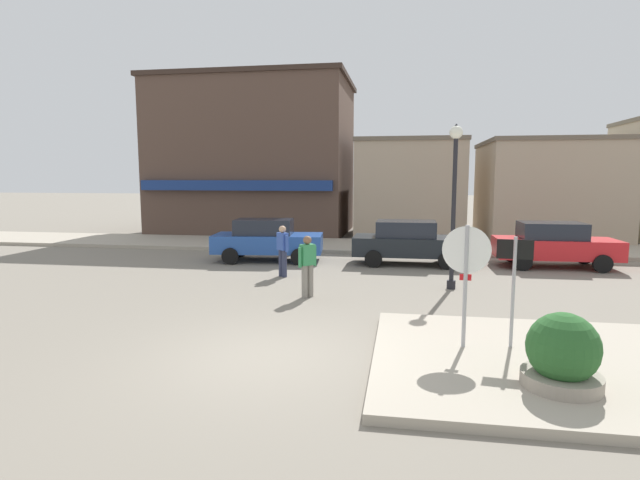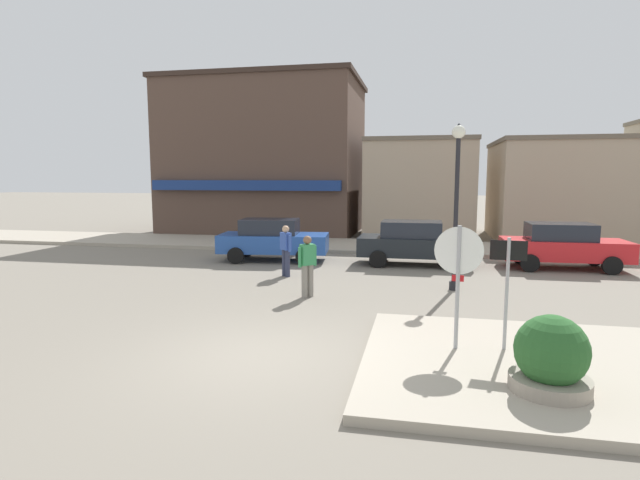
{
  "view_description": "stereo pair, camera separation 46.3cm",
  "coord_description": "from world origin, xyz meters",
  "px_view_note": "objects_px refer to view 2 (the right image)",
  "views": [
    {
      "loc": [
        2.3,
        -8.07,
        3.12
      ],
      "look_at": [
        0.18,
        4.5,
        1.5
      ],
      "focal_mm": 28.0,
      "sensor_mm": 36.0,
      "label": 1
    },
    {
      "loc": [
        2.76,
        -7.98,
        3.12
      ],
      "look_at": [
        0.18,
        4.5,
        1.5
      ],
      "focal_mm": 28.0,
      "sensor_mm": 36.0,
      "label": 2
    }
  ],
  "objects_px": {
    "parked_car_third": "(563,245)",
    "pedestrian_crossing_near": "(307,264)",
    "one_way_sign": "(507,282)",
    "lamp_post": "(457,183)",
    "parked_car_second": "(414,242)",
    "pedestrian_crossing_far": "(286,249)",
    "planter": "(551,362)",
    "parked_car_nearest": "(273,239)",
    "stop_sign": "(458,271)"
  },
  "relations": [
    {
      "from": "parked_car_second",
      "to": "one_way_sign",
      "type": "bearing_deg",
      "value": -79.34
    },
    {
      "from": "one_way_sign",
      "to": "lamp_post",
      "type": "distance_m",
      "value": 5.49
    },
    {
      "from": "parked_car_second",
      "to": "stop_sign",
      "type": "bearing_deg",
      "value": -84.53
    },
    {
      "from": "parked_car_second",
      "to": "pedestrian_crossing_near",
      "type": "height_order",
      "value": "pedestrian_crossing_near"
    },
    {
      "from": "parked_car_third",
      "to": "pedestrian_crossing_near",
      "type": "bearing_deg",
      "value": -143.17
    },
    {
      "from": "parked_car_nearest",
      "to": "parked_car_second",
      "type": "distance_m",
      "value": 5.2
    },
    {
      "from": "parked_car_third",
      "to": "parked_car_nearest",
      "type": "bearing_deg",
      "value": -177.93
    },
    {
      "from": "stop_sign",
      "to": "one_way_sign",
      "type": "relative_size",
      "value": 1.1
    },
    {
      "from": "lamp_post",
      "to": "stop_sign",
      "type": "bearing_deg",
      "value": -92.89
    },
    {
      "from": "parked_car_nearest",
      "to": "pedestrian_crossing_far",
      "type": "distance_m",
      "value": 3.09
    },
    {
      "from": "one_way_sign",
      "to": "pedestrian_crossing_far",
      "type": "bearing_deg",
      "value": 132.62
    },
    {
      "from": "stop_sign",
      "to": "parked_car_second",
      "type": "bearing_deg",
      "value": 95.47
    },
    {
      "from": "pedestrian_crossing_near",
      "to": "one_way_sign",
      "type": "bearing_deg",
      "value": -39.65
    },
    {
      "from": "planter",
      "to": "parked_car_third",
      "type": "xyz_separation_m",
      "value": [
        2.89,
        10.93,
        0.25
      ]
    },
    {
      "from": "one_way_sign",
      "to": "planter",
      "type": "distance_m",
      "value": 1.85
    },
    {
      "from": "planter",
      "to": "parked_car_nearest",
      "type": "xyz_separation_m",
      "value": [
        -7.26,
        10.56,
        0.25
      ]
    },
    {
      "from": "parked_car_nearest",
      "to": "pedestrian_crossing_near",
      "type": "xyz_separation_m",
      "value": [
        2.56,
        -5.31,
        0.06
      ]
    },
    {
      "from": "stop_sign",
      "to": "parked_car_nearest",
      "type": "relative_size",
      "value": 0.55
    },
    {
      "from": "one_way_sign",
      "to": "stop_sign",
      "type": "bearing_deg",
      "value": -171.16
    },
    {
      "from": "one_way_sign",
      "to": "parked_car_nearest",
      "type": "height_order",
      "value": "one_way_sign"
    },
    {
      "from": "lamp_post",
      "to": "parked_car_second",
      "type": "relative_size",
      "value": 1.13
    },
    {
      "from": "parked_car_nearest",
      "to": "pedestrian_crossing_near",
      "type": "distance_m",
      "value": 5.9
    },
    {
      "from": "one_way_sign",
      "to": "parked_car_nearest",
      "type": "bearing_deg",
      "value": 127.76
    },
    {
      "from": "stop_sign",
      "to": "one_way_sign",
      "type": "bearing_deg",
      "value": 8.84
    },
    {
      "from": "planter",
      "to": "stop_sign",
      "type": "bearing_deg",
      "value": 127.78
    },
    {
      "from": "lamp_post",
      "to": "parked_car_nearest",
      "type": "relative_size",
      "value": 1.09
    },
    {
      "from": "parked_car_third",
      "to": "pedestrian_crossing_near",
      "type": "height_order",
      "value": "pedestrian_crossing_near"
    },
    {
      "from": "parked_car_second",
      "to": "pedestrian_crossing_far",
      "type": "distance_m",
      "value": 4.89
    },
    {
      "from": "lamp_post",
      "to": "parked_car_third",
      "type": "bearing_deg",
      "value": 46.9
    },
    {
      "from": "one_way_sign",
      "to": "parked_car_nearest",
      "type": "distance_m",
      "value": 11.28
    },
    {
      "from": "planter",
      "to": "parked_car_nearest",
      "type": "height_order",
      "value": "parked_car_nearest"
    },
    {
      "from": "parked_car_nearest",
      "to": "parked_car_third",
      "type": "bearing_deg",
      "value": 2.07
    },
    {
      "from": "planter",
      "to": "one_way_sign",
      "type": "bearing_deg",
      "value": 102.17
    },
    {
      "from": "parked_car_third",
      "to": "parked_car_second",
      "type": "bearing_deg",
      "value": -177.18
    },
    {
      "from": "parked_car_nearest",
      "to": "parked_car_third",
      "type": "relative_size",
      "value": 1.04
    },
    {
      "from": "parked_car_third",
      "to": "pedestrian_crossing_near",
      "type": "distance_m",
      "value": 9.48
    },
    {
      "from": "pedestrian_crossing_near",
      "to": "planter",
      "type": "bearing_deg",
      "value": -48.16
    },
    {
      "from": "one_way_sign",
      "to": "parked_car_second",
      "type": "relative_size",
      "value": 0.52
    },
    {
      "from": "parked_car_second",
      "to": "parked_car_third",
      "type": "relative_size",
      "value": 1.0
    },
    {
      "from": "planter",
      "to": "lamp_post",
      "type": "relative_size",
      "value": 0.27
    },
    {
      "from": "parked_car_nearest",
      "to": "one_way_sign",
      "type": "bearing_deg",
      "value": -52.24
    },
    {
      "from": "parked_car_third",
      "to": "one_way_sign",
      "type": "bearing_deg",
      "value": -109.31
    },
    {
      "from": "parked_car_second",
      "to": "parked_car_third",
      "type": "height_order",
      "value": "same"
    },
    {
      "from": "stop_sign",
      "to": "lamp_post",
      "type": "xyz_separation_m",
      "value": [
        0.27,
        5.34,
        1.44
      ]
    },
    {
      "from": "stop_sign",
      "to": "parked_car_third",
      "type": "height_order",
      "value": "stop_sign"
    },
    {
      "from": "parked_car_nearest",
      "to": "pedestrian_crossing_near",
      "type": "height_order",
      "value": "pedestrian_crossing_near"
    },
    {
      "from": "planter",
      "to": "parked_car_nearest",
      "type": "bearing_deg",
      "value": 124.5
    },
    {
      "from": "lamp_post",
      "to": "parked_car_nearest",
      "type": "bearing_deg",
      "value": 149.8
    },
    {
      "from": "planter",
      "to": "pedestrian_crossing_far",
      "type": "xyz_separation_m",
      "value": [
        -5.97,
        7.75,
        0.31
      ]
    },
    {
      "from": "parked_car_third",
      "to": "pedestrian_crossing_far",
      "type": "distance_m",
      "value": 9.42
    }
  ]
}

